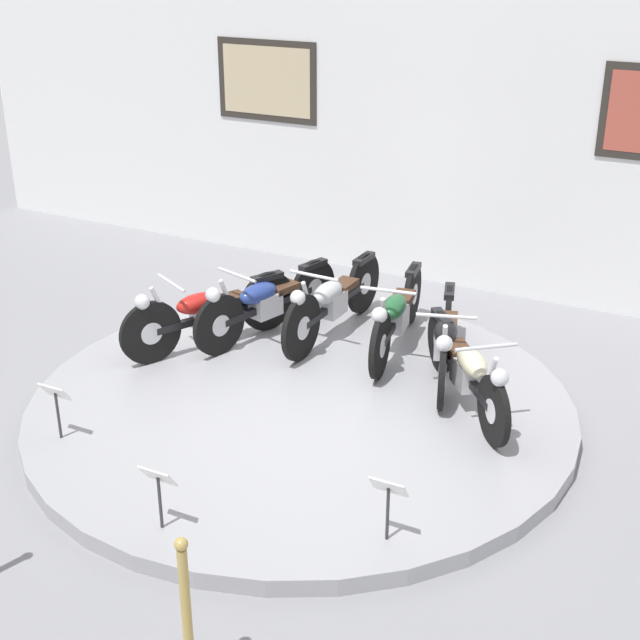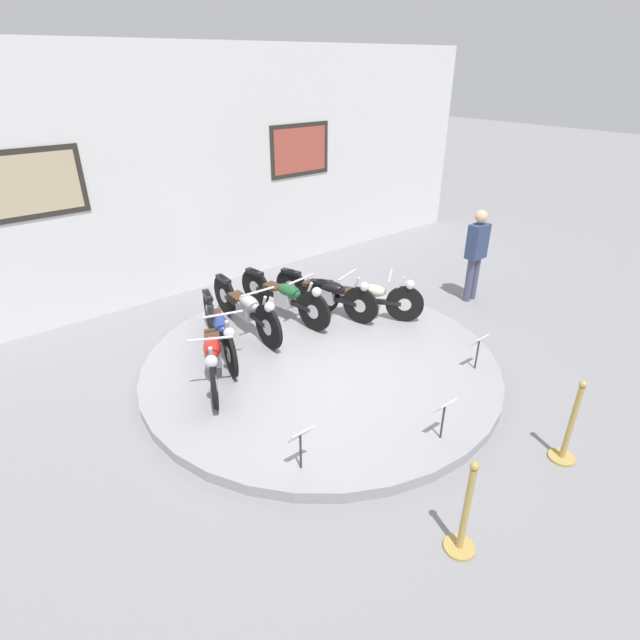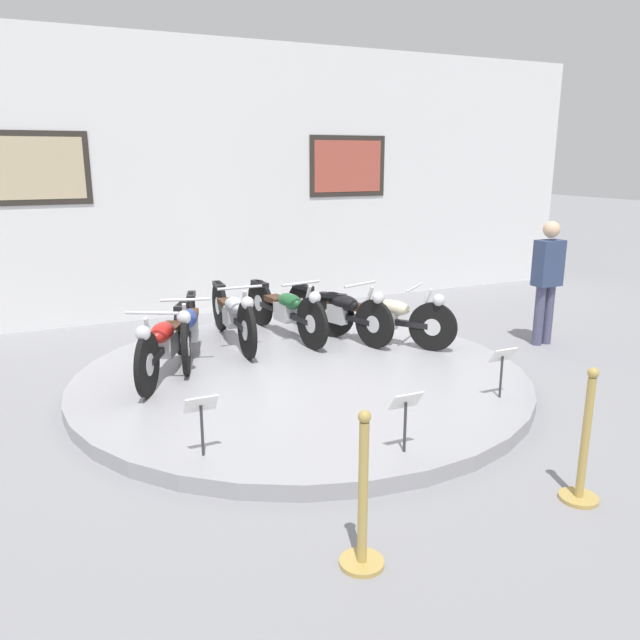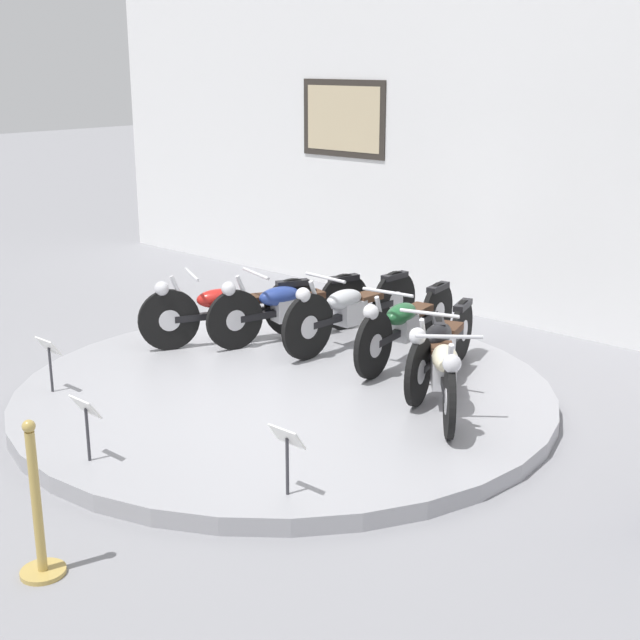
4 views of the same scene
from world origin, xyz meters
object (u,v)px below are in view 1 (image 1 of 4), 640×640
Objects in this scene: motorcycle_cream at (467,369)px; info_placard_front_right at (388,495)px; motorcycle_blue at (265,301)px; stanchion_post_right_of_entry at (188,634)px; motorcycle_red at (208,311)px; motorcycle_green at (396,314)px; info_placard_front_left at (56,399)px; motorcycle_black at (446,338)px; info_placard_front_centre at (158,484)px; motorcycle_silver at (332,300)px.

info_placard_front_right is (0.12, -2.06, -0.00)m from motorcycle_cream.
motorcycle_blue reaches higher than info_placard_front_right.
motorcycle_cream is 3.04× the size of info_placard_front_right.
motorcycle_cream is 3.66m from stanchion_post_right_of_entry.
motorcycle_red is 1.90m from motorcycle_green.
motorcycle_cream is (1.01, -0.80, -0.02)m from motorcycle_green.
info_placard_front_left is at bearing 146.72° from stanchion_post_right_of_entry.
stanchion_post_right_of_entry is (-0.46, -3.63, -0.17)m from motorcycle_cream.
motorcycle_green is 4.47m from stanchion_post_right_of_entry.
motorcycle_black reaches higher than motorcycle_cream.
stanchion_post_right_of_entry reaches higher than info_placard_front_left.
stanchion_post_right_of_entry is (0.90, -0.96, -0.16)m from info_placard_front_centre.
motorcycle_blue is 0.69m from motorcycle_silver.
info_placard_front_left is 1.00× the size of info_placard_front_right.
motorcycle_red is 0.89× the size of motorcycle_silver.
motorcycle_cream reaches higher than info_placard_front_right.
motorcycle_blue is 2.40m from motorcycle_cream.
motorcycle_cream is at bearing 35.81° from info_placard_front_left.
info_placard_front_left is at bearing -111.55° from motorcycle_silver.
info_placard_front_left is at bearing -133.92° from motorcycle_black.
motorcycle_blue is 2.62m from info_placard_front_left.
motorcycle_black is at bearing -25.38° from motorcycle_green.
info_placard_front_centre is 1.61m from info_placard_front_right.
motorcycle_cream is 3.04× the size of info_placard_front_centre.
motorcycle_blue is (0.37, 0.51, -0.00)m from motorcycle_red.
stanchion_post_right_of_entry reaches higher than motorcycle_red.
motorcycle_red is at bearing 144.14° from info_placard_front_right.
motorcycle_silver is at bearing 179.89° from motorcycle_green.
motorcycle_black is 4.14m from stanchion_post_right_of_entry.
info_placard_front_right is at bearing 0.00° from info_placard_front_left.
motorcycle_silver is at bearing 122.75° from info_placard_front_right.
info_placard_front_centre is at bearing -72.80° from motorcycle_blue.
motorcycle_red is 3.50× the size of info_placard_front_right.
info_placard_front_right is at bearing -78.93° from motorcycle_black.
motorcycle_silver is 3.08m from info_placard_front_left.
motorcycle_red reaches higher than motorcycle_blue.
motorcycle_green reaches higher than info_placard_front_left.
motorcycle_black is 3.33m from info_placard_front_centre.
stanchion_post_right_of_entry reaches higher than info_placard_front_right.
info_placard_front_left is (-2.47, -2.57, -0.01)m from motorcycle_black.
motorcycle_black is (0.62, -0.30, -0.01)m from motorcycle_green.
info_placard_front_right is at bearing -57.25° from motorcycle_silver.
stanchion_post_right_of_entry reaches higher than motorcycle_silver.
info_placard_front_left is 2.86m from stanchion_post_right_of_entry.
motorcycle_blue is at bearing 179.97° from motorcycle_black.
info_placard_front_left is at bearing -93.57° from motorcycle_red.
info_placard_front_centre is (1.49, -0.61, 0.00)m from info_placard_front_left.
info_placard_front_right is (2.47, -2.57, -0.01)m from motorcycle_blue.
motorcycle_green is 3.49m from info_placard_front_centre.
motorcycle_black reaches higher than info_placard_front_left.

